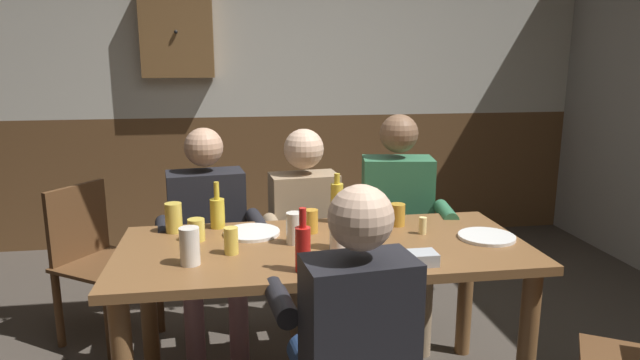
{
  "coord_description": "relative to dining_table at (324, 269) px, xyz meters",
  "views": [
    {
      "loc": [
        -0.38,
        -2.26,
        1.59
      ],
      "look_at": [
        0.0,
        0.17,
        1.04
      ],
      "focal_mm": 31.44,
      "sensor_mm": 36.0,
      "label": 1
    }
  ],
  "objects": [
    {
      "name": "person_0",
      "position": [
        -0.53,
        0.63,
        0.01
      ],
      "size": [
        0.58,
        0.56,
        1.21
      ],
      "rotation": [
        0.0,
        0.0,
        3.28
      ],
      "color": "black",
      "rests_on": "ground_plane"
    },
    {
      "name": "bottle_2",
      "position": [
        0.12,
        0.33,
        0.22
      ],
      "size": [
        0.06,
        0.06,
        0.25
      ],
      "color": "gold",
      "rests_on": "dining_table"
    },
    {
      "name": "condiment_caddy",
      "position": [
        0.34,
        -0.29,
        0.14
      ],
      "size": [
        0.14,
        0.1,
        0.05
      ],
      "primitive_type": "cube",
      "color": "#B2B7BC",
      "rests_on": "dining_table"
    },
    {
      "name": "back_wall_upper",
      "position": [
        0.0,
        2.47,
        1.21
      ],
      "size": [
        5.23,
        0.12,
        1.57
      ],
      "primitive_type": "cube",
      "color": "beige"
    },
    {
      "name": "pint_glass_5",
      "position": [
        -0.03,
        0.18,
        0.17
      ],
      "size": [
        0.07,
        0.07,
        0.11
      ],
      "primitive_type": "cylinder",
      "color": "gold",
      "rests_on": "dining_table"
    },
    {
      "name": "pint_glass_8",
      "position": [
        -0.67,
        0.29,
        0.18
      ],
      "size": [
        0.08,
        0.08,
        0.14
      ],
      "primitive_type": "cylinder",
      "color": "#E5C64C",
      "rests_on": "dining_table"
    },
    {
      "name": "wall_dart_cabinet",
      "position": [
        -0.79,
        2.34,
        1.1
      ],
      "size": [
        0.56,
        0.15,
        0.7
      ],
      "color": "brown"
    },
    {
      "name": "pint_glass_6",
      "position": [
        0.05,
        -0.06,
        0.19
      ],
      "size": [
        0.08,
        0.08,
        0.16
      ],
      "primitive_type": "cylinder",
      "color": "white",
      "rests_on": "dining_table"
    },
    {
      "name": "plate_0",
      "position": [
        0.75,
        -0.03,
        0.12
      ],
      "size": [
        0.26,
        0.26,
        0.01
      ],
      "primitive_type": "cylinder",
      "color": "white",
      "rests_on": "dining_table"
    },
    {
      "name": "plate_1",
      "position": [
        -0.31,
        0.2,
        0.12
      ],
      "size": [
        0.26,
        0.26,
        0.01
      ],
      "primitive_type": "cylinder",
      "color": "white",
      "rests_on": "dining_table"
    },
    {
      "name": "bottle_1",
      "position": [
        -0.13,
        -0.29,
        0.21
      ],
      "size": [
        0.06,
        0.06,
        0.25
      ],
      "color": "red",
      "rests_on": "dining_table"
    },
    {
      "name": "pint_glass_7",
      "position": [
        -0.4,
        -0.05,
        0.17
      ],
      "size": [
        0.06,
        0.06,
        0.11
      ],
      "primitive_type": "cylinder",
      "color": "#E5C64C",
      "rests_on": "dining_table"
    },
    {
      "name": "bottle_0",
      "position": [
        -0.47,
        0.33,
        0.19
      ],
      "size": [
        0.07,
        0.07,
        0.23
      ],
      "color": "gold",
      "rests_on": "dining_table"
    },
    {
      "name": "person_2",
      "position": [
        0.53,
        0.63,
        0.04
      ],
      "size": [
        0.57,
        0.58,
        1.27
      ],
      "rotation": [
        0.0,
        0.0,
        2.98
      ],
      "color": "#33724C",
      "rests_on": "ground_plane"
    },
    {
      "name": "dining_table",
      "position": [
        0.0,
        0.0,
        0.0
      ],
      "size": [
        1.8,
        0.8,
        0.77
      ],
      "color": "brown",
      "rests_on": "ground_plane"
    },
    {
      "name": "pint_glass_3",
      "position": [
        0.12,
        -0.22,
        0.19
      ],
      "size": [
        0.07,
        0.07,
        0.16
      ],
      "primitive_type": "cylinder",
      "color": "#4C2D19",
      "rests_on": "dining_table"
    },
    {
      "name": "pint_glass_2",
      "position": [
        -0.13,
        0.04,
        0.19
      ],
      "size": [
        0.07,
        0.07,
        0.14
      ],
      "primitive_type": "cylinder",
      "color": "white",
      "rests_on": "dining_table"
    },
    {
      "name": "pint_glass_1",
      "position": [
        -0.56,
        0.15,
        0.16
      ],
      "size": [
        0.08,
        0.08,
        0.1
      ],
      "primitive_type": "cylinder",
      "color": "#E5C64C",
      "rests_on": "dining_table"
    },
    {
      "name": "pint_glass_4",
      "position": [
        -0.56,
        -0.15,
        0.19
      ],
      "size": [
        0.08,
        0.08,
        0.15
      ],
      "primitive_type": "cylinder",
      "color": "white",
      "rests_on": "dining_table"
    },
    {
      "name": "person_1",
      "position": [
        0.01,
        0.63,
        0.01
      ],
      "size": [
        0.54,
        0.54,
        1.2
      ],
      "rotation": [
        0.0,
        0.0,
        3.24
      ],
      "color": "#997F60",
      "rests_on": "ground_plane"
    },
    {
      "name": "pint_glass_0",
      "position": [
        0.4,
        0.23,
        0.17
      ],
      "size": [
        0.08,
        0.08,
        0.11
      ],
      "primitive_type": "cylinder",
      "color": "gold",
      "rests_on": "dining_table"
    },
    {
      "name": "person_3",
      "position": [
        -0.01,
        -0.62,
        0.0
      ],
      "size": [
        0.52,
        0.55,
        1.21
      ],
      "rotation": [
        0.0,
        0.0,
        0.11
      ],
      "color": "black",
      "rests_on": "ground_plane"
    },
    {
      "name": "chair_empty_far_end",
      "position": [
        -1.17,
        0.82,
        -0.18
      ],
      "size": [
        0.61,
        0.61,
        0.88
      ],
      "rotation": [
        0.0,
        0.0,
        -2.18
      ],
      "color": "brown",
      "rests_on": "ground_plane"
    },
    {
      "name": "back_wall_wainscot",
      "position": [
        0.0,
        2.47,
        -0.12
      ],
      "size": [
        5.23,
        0.12,
        1.08
      ],
      "primitive_type": "cube",
      "color": "brown",
      "rests_on": "ground_plane"
    },
    {
      "name": "table_candle",
      "position": [
        0.48,
        0.08,
        0.15
      ],
      "size": [
        0.04,
        0.04,
        0.08
      ],
      "primitive_type": "cylinder",
      "color": "#F9E08C",
      "rests_on": "dining_table"
    }
  ]
}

